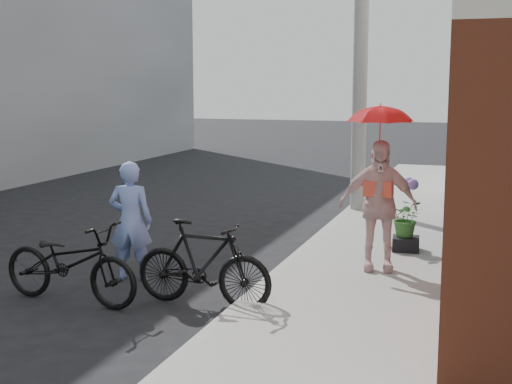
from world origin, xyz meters
The scene contains 11 objects.
ground centered at (0.00, 0.00, 0.00)m, with size 80.00×80.00×0.00m, color black.
sidewalk centered at (2.10, 2.00, 0.06)m, with size 2.20×24.00×0.12m, color gray.
curb centered at (0.94, 2.00, 0.06)m, with size 0.12×24.00×0.12m, color #9E9E99.
utility_pole centered at (1.10, 6.00, 3.50)m, with size 0.28×0.28×7.00m, color #9E9E99.
officer centered at (-0.86, 0.54, 0.78)m, with size 0.57×0.37×1.55m, color #7B95DC.
bike_left centered at (-1.05, -0.59, 0.48)m, with size 0.64×1.84×0.96m, color black.
bike_right centered at (0.46, -0.21, 0.50)m, with size 0.47×1.67×1.00m, color black.
kimono_woman centered at (2.16, 1.58, 0.97)m, with size 1.00×0.42×1.70m, color beige.
parasol centered at (2.16, 1.58, 2.18)m, with size 0.82×0.82×0.72m, color red.
planter centered at (2.40, 2.79, 0.22)m, with size 0.38×0.38×0.20m, color black.
potted_plant centered at (2.40, 2.79, 0.60)m, with size 0.50×0.44×0.56m, color #356C2B.
Camera 1 is at (3.53, -7.52, 2.54)m, focal length 50.00 mm.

